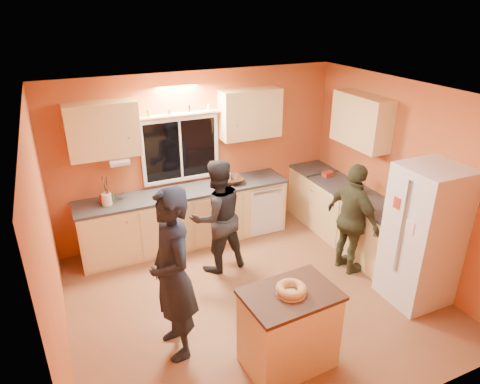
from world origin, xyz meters
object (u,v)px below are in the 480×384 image
refrigerator (423,236)px  person_left (173,275)px  person_center (217,216)px  person_right (353,220)px  island (289,328)px

refrigerator → person_left: (-3.04, 0.37, 0.07)m
refrigerator → person_center: 2.64m
person_right → person_center: bearing=58.8°
refrigerator → island: bearing=-171.5°
refrigerator → island: refrigerator is taller
refrigerator → person_left: size_ratio=0.93×
island → person_center: person_center is taller
refrigerator → person_right: (-0.39, 0.85, -0.10)m
person_left → person_right: (2.65, 0.48, -0.17)m
person_left → person_center: size_ratio=1.18×
island → person_center: (-0.01, 1.96, 0.36)m
person_center → person_right: size_ratio=1.03×
person_right → refrigerator: bearing=-160.6°
island → person_left: person_left is taller
island → person_right: person_right is taller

